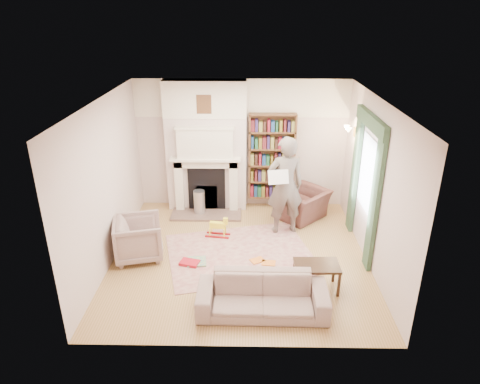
{
  "coord_description": "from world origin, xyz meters",
  "views": [
    {
      "loc": [
        0.12,
        -6.63,
        4.13
      ],
      "look_at": [
        0.0,
        0.25,
        1.15
      ],
      "focal_mm": 32.0,
      "sensor_mm": 36.0,
      "label": 1
    }
  ],
  "objects_px": {
    "man_reading": "(285,186)",
    "rocking_horse": "(218,227)",
    "coffee_table": "(316,277)",
    "paraffin_heater": "(199,203)",
    "armchair_reading": "(303,204)",
    "armchair_left": "(139,238)",
    "sofa": "(262,296)",
    "bookcase": "(272,157)"
  },
  "relations": [
    {
      "from": "paraffin_heater",
      "to": "rocking_horse",
      "type": "distance_m",
      "value": 1.08
    },
    {
      "from": "armchair_left",
      "to": "bookcase",
      "type": "bearing_deg",
      "value": -62.52
    },
    {
      "from": "sofa",
      "to": "armchair_reading",
      "type": "bearing_deg",
      "value": 73.6
    },
    {
      "from": "armchair_left",
      "to": "rocking_horse",
      "type": "xyz_separation_m",
      "value": [
        1.35,
        0.75,
        -0.17
      ]
    },
    {
      "from": "coffee_table",
      "to": "paraffin_heater",
      "type": "relative_size",
      "value": 1.27
    },
    {
      "from": "sofa",
      "to": "paraffin_heater",
      "type": "distance_m",
      "value": 3.44
    },
    {
      "from": "armchair_left",
      "to": "man_reading",
      "type": "xyz_separation_m",
      "value": [
        2.64,
        1.0,
        0.61
      ]
    },
    {
      "from": "bookcase",
      "to": "paraffin_heater",
      "type": "xyz_separation_m",
      "value": [
        -1.55,
        -0.44,
        -0.9
      ]
    },
    {
      "from": "bookcase",
      "to": "rocking_horse",
      "type": "xyz_separation_m",
      "value": [
        -1.09,
        -1.42,
        -0.97
      ]
    },
    {
      "from": "coffee_table",
      "to": "rocking_horse",
      "type": "height_order",
      "value": "coffee_table"
    },
    {
      "from": "armchair_reading",
      "to": "armchair_left",
      "type": "relative_size",
      "value": 1.18
    },
    {
      "from": "bookcase",
      "to": "man_reading",
      "type": "xyz_separation_m",
      "value": [
        0.2,
        -1.17,
        -0.19
      ]
    },
    {
      "from": "coffee_table",
      "to": "rocking_horse",
      "type": "relative_size",
      "value": 1.49
    },
    {
      "from": "man_reading",
      "to": "coffee_table",
      "type": "distance_m",
      "value": 2.08
    },
    {
      "from": "man_reading",
      "to": "rocking_horse",
      "type": "height_order",
      "value": "man_reading"
    },
    {
      "from": "sofa",
      "to": "coffee_table",
      "type": "relative_size",
      "value": 2.71
    },
    {
      "from": "armchair_left",
      "to": "rocking_horse",
      "type": "relative_size",
      "value": 1.74
    },
    {
      "from": "paraffin_heater",
      "to": "armchair_reading",
      "type": "bearing_deg",
      "value": -3.36
    },
    {
      "from": "coffee_table",
      "to": "rocking_horse",
      "type": "bearing_deg",
      "value": 134.16
    },
    {
      "from": "rocking_horse",
      "to": "man_reading",
      "type": "bearing_deg",
      "value": 19.22
    },
    {
      "from": "sofa",
      "to": "rocking_horse",
      "type": "relative_size",
      "value": 4.02
    },
    {
      "from": "sofa",
      "to": "man_reading",
      "type": "relative_size",
      "value": 0.97
    },
    {
      "from": "armchair_reading",
      "to": "sofa",
      "type": "height_order",
      "value": "armchair_reading"
    },
    {
      "from": "armchair_reading",
      "to": "armchair_left",
      "type": "height_order",
      "value": "armchair_left"
    },
    {
      "from": "armchair_reading",
      "to": "coffee_table",
      "type": "relative_size",
      "value": 1.38
    },
    {
      "from": "man_reading",
      "to": "rocking_horse",
      "type": "distance_m",
      "value": 1.53
    },
    {
      "from": "armchair_left",
      "to": "man_reading",
      "type": "bearing_deg",
      "value": -83.48
    },
    {
      "from": "armchair_reading",
      "to": "paraffin_heater",
      "type": "relative_size",
      "value": 1.76
    },
    {
      "from": "armchair_reading",
      "to": "paraffin_heater",
      "type": "xyz_separation_m",
      "value": [
        -2.2,
        0.13,
        -0.04
      ]
    },
    {
      "from": "rocking_horse",
      "to": "armchair_reading",
      "type": "bearing_deg",
      "value": 34.32
    },
    {
      "from": "coffee_table",
      "to": "armchair_reading",
      "type": "bearing_deg",
      "value": 87.15
    },
    {
      "from": "bookcase",
      "to": "coffee_table",
      "type": "distance_m",
      "value": 3.27
    },
    {
      "from": "bookcase",
      "to": "paraffin_heater",
      "type": "relative_size",
      "value": 3.36
    },
    {
      "from": "coffee_table",
      "to": "rocking_horse",
      "type": "xyz_separation_m",
      "value": [
        -1.67,
        1.66,
        -0.02
      ]
    },
    {
      "from": "armchair_left",
      "to": "paraffin_heater",
      "type": "height_order",
      "value": "armchair_left"
    },
    {
      "from": "armchair_reading",
      "to": "coffee_table",
      "type": "distance_m",
      "value": 2.51
    },
    {
      "from": "man_reading",
      "to": "paraffin_heater",
      "type": "bearing_deg",
      "value": -33.24
    },
    {
      "from": "armchair_left",
      "to": "coffee_table",
      "type": "height_order",
      "value": "armchair_left"
    },
    {
      "from": "sofa",
      "to": "coffee_table",
      "type": "xyz_separation_m",
      "value": [
        0.86,
        0.57,
        -0.05
      ]
    },
    {
      "from": "armchair_reading",
      "to": "man_reading",
      "type": "relative_size",
      "value": 0.49
    },
    {
      "from": "armchair_left",
      "to": "armchair_reading",
      "type": "bearing_deg",
      "value": -76.85
    },
    {
      "from": "bookcase",
      "to": "man_reading",
      "type": "relative_size",
      "value": 0.94
    }
  ]
}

